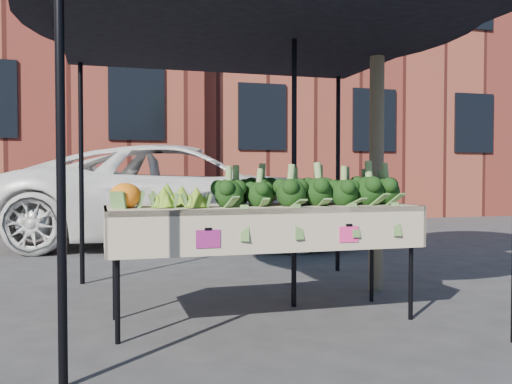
{
  "coord_description": "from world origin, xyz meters",
  "views": [
    {
      "loc": [
        -1.23,
        -4.21,
        1.14
      ],
      "look_at": [
        -0.02,
        0.08,
        1.0
      ],
      "focal_mm": 38.28,
      "sensor_mm": 36.0,
      "label": 1
    }
  ],
  "objects_px": {
    "table": "(263,263)",
    "canopy": "(252,148)",
    "vehicle": "(186,66)",
    "street_tree": "(377,81)"
  },
  "relations": [
    {
      "from": "table",
      "to": "vehicle",
      "type": "xyz_separation_m",
      "value": [
        0.12,
        4.83,
        2.47
      ]
    },
    {
      "from": "table",
      "to": "canopy",
      "type": "relative_size",
      "value": 0.76
    },
    {
      "from": "street_tree",
      "to": "table",
      "type": "bearing_deg",
      "value": -151.37
    },
    {
      "from": "table",
      "to": "vehicle",
      "type": "bearing_deg",
      "value": 88.56
    },
    {
      "from": "vehicle",
      "to": "street_tree",
      "type": "relative_size",
      "value": 1.42
    },
    {
      "from": "vehicle",
      "to": "street_tree",
      "type": "distance_m",
      "value": 4.35
    },
    {
      "from": "canopy",
      "to": "table",
      "type": "bearing_deg",
      "value": -94.13
    },
    {
      "from": "canopy",
      "to": "street_tree",
      "type": "distance_m",
      "value": 1.56
    },
    {
      "from": "table",
      "to": "canopy",
      "type": "bearing_deg",
      "value": 85.87
    },
    {
      "from": "vehicle",
      "to": "street_tree",
      "type": "height_order",
      "value": "vehicle"
    }
  ]
}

